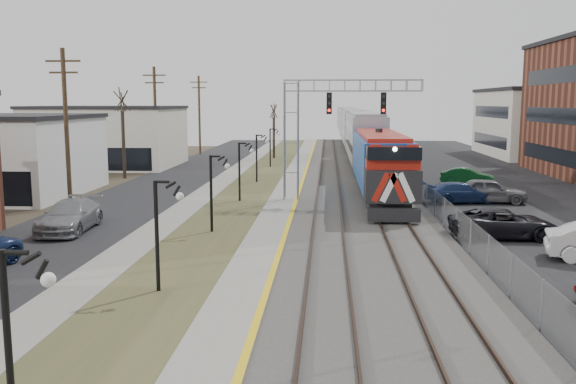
{
  "coord_description": "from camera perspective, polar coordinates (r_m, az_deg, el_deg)",
  "views": [
    {
      "loc": [
        1.94,
        -12.48,
        6.67
      ],
      "look_at": [
        0.14,
        15.02,
        2.6
      ],
      "focal_mm": 38.0,
      "sensor_mm": 36.0,
      "label": 1
    }
  ],
  "objects": [
    {
      "name": "car_lot_d",
      "position": [
        42.01,
        15.87,
        -0.11
      ],
      "size": [
        5.03,
        2.8,
        1.38
      ],
      "primitive_type": "imported",
      "rotation": [
        0.0,
        0.0,
        1.76
      ],
      "color": "navy",
      "rests_on": "ground"
    },
    {
      "name": "car_street_b",
      "position": [
        33.59,
        -19.72,
        -2.18
      ],
      "size": [
        2.54,
        5.57,
        1.58
      ],
      "primitive_type": "imported",
      "rotation": [
        0.0,
        0.0,
        0.06
      ],
      "color": "gray",
      "rests_on": "ground"
    },
    {
      "name": "bare_trees",
      "position": [
        53.58,
        -12.11,
        3.96
      ],
      "size": [
        12.3,
        42.3,
        5.95
      ],
      "color": "#382D23",
      "rests_on": "ground"
    },
    {
      "name": "car_lot_c",
      "position": [
        31.81,
        19.53,
        -2.85
      ],
      "size": [
        5.25,
        2.43,
        1.46
      ],
      "primitive_type": "imported",
      "rotation": [
        0.0,
        0.0,
        1.57
      ],
      "color": "black",
      "rests_on": "ground"
    },
    {
      "name": "parking_lot",
      "position": [
        49.96,
        20.06,
        0.24
      ],
      "size": [
        16.0,
        120.0,
        0.04
      ],
      "primitive_type": "cube",
      "color": "black",
      "rests_on": "ground"
    },
    {
      "name": "sidewalk",
      "position": [
        48.77,
        -6.85,
        0.52
      ],
      "size": [
        2.0,
        120.0,
        0.08
      ],
      "primitive_type": "cube",
      "color": "gray",
      "rests_on": "ground"
    },
    {
      "name": "grass_median",
      "position": [
        48.31,
        -3.35,
        0.48
      ],
      "size": [
        4.0,
        120.0,
        0.06
      ],
      "primitive_type": "cube",
      "color": "#434B28",
      "rests_on": "ground"
    },
    {
      "name": "utility_poles",
      "position": [
        40.96,
        -20.02,
        5.56
      ],
      "size": [
        0.28,
        80.28,
        10.0
      ],
      "color": "#4C3823",
      "rests_on": "ground"
    },
    {
      "name": "signal_gantry",
      "position": [
        40.49,
        2.75,
        6.86
      ],
      "size": [
        9.0,
        1.07,
        8.15
      ],
      "color": "gray",
      "rests_on": "ground"
    },
    {
      "name": "ballast_bed",
      "position": [
        47.98,
        6.17,
        0.48
      ],
      "size": [
        8.0,
        120.0,
        0.2
      ],
      "primitive_type": "cube",
      "color": "#595651",
      "rests_on": "ground"
    },
    {
      "name": "train",
      "position": [
        88.38,
        6.09,
        5.93
      ],
      "size": [
        3.0,
        108.65,
        5.33
      ],
      "color": "#13449B",
      "rests_on": "ground"
    },
    {
      "name": "car_lot_e",
      "position": [
        42.65,
        18.35,
        0.08
      ],
      "size": [
        4.97,
        2.42,
        1.63
      ],
      "primitive_type": "imported",
      "rotation": [
        0.0,
        0.0,
        1.47
      ],
      "color": "slate",
      "rests_on": "ground"
    },
    {
      "name": "lampposts",
      "position": [
        31.68,
        -7.1,
        -0.14
      ],
      "size": [
        0.14,
        62.14,
        4.0
      ],
      "color": "black",
      "rests_on": "ground"
    },
    {
      "name": "platform_edge",
      "position": [
        47.96,
        1.25,
        0.7
      ],
      "size": [
        0.24,
        120.0,
        0.01
      ],
      "primitive_type": "cube",
      "color": "gold",
      "rests_on": "platform"
    },
    {
      "name": "street_west",
      "position": [
        49.79,
        -11.95,
        0.54
      ],
      "size": [
        7.0,
        120.0,
        0.04
      ],
      "primitive_type": "cube",
      "color": "black",
      "rests_on": "ground"
    },
    {
      "name": "track_far",
      "position": [
        48.04,
        7.96,
        0.67
      ],
      "size": [
        1.58,
        120.0,
        0.15
      ],
      "color": "#2D2119",
      "rests_on": "ballast_bed"
    },
    {
      "name": "fence",
      "position": [
        48.25,
        11.18,
        1.25
      ],
      "size": [
        0.04,
        120.0,
        1.6
      ],
      "primitive_type": "cube",
      "color": "gray",
      "rests_on": "ground"
    },
    {
      "name": "car_lot_f",
      "position": [
        51.36,
        16.42,
        1.37
      ],
      "size": [
        4.42,
        2.65,
        1.38
      ],
      "primitive_type": "imported",
      "rotation": [
        0.0,
        0.0,
        1.26
      ],
      "color": "#0E461C",
      "rests_on": "ground"
    },
    {
      "name": "platform",
      "position": [
        48.02,
        0.2,
        0.56
      ],
      "size": [
        2.0,
        120.0,
        0.24
      ],
      "primitive_type": "cube",
      "color": "gray",
      "rests_on": "ground"
    },
    {
      "name": "track_near",
      "position": [
        47.91,
        3.79,
        0.71
      ],
      "size": [
        1.58,
        120.0,
        0.15
      ],
      "color": "#2D2119",
      "rests_on": "ballast_bed"
    }
  ]
}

